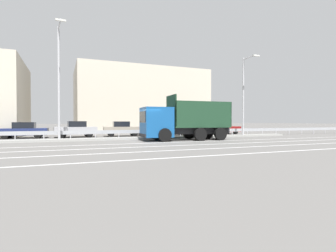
{
  "coord_description": "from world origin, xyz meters",
  "views": [
    {
      "loc": [
        -5.79,
        -19.77,
        1.57
      ],
      "look_at": [
        2.71,
        1.21,
        1.17
      ],
      "focal_mm": 28.0,
      "sensor_mm": 36.0,
      "label": 1
    }
  ],
  "objects_px": {
    "dump_truck": "(175,124)",
    "street_lamp_2": "(244,93)",
    "parked_car_4": "(76,129)",
    "parked_car_5": "(122,129)",
    "parked_car_3": "(23,130)",
    "street_lamp_1": "(59,78)",
    "median_road_sign": "(224,124)",
    "parked_car_7": "(221,128)",
    "parked_car_6": "(174,129)"
  },
  "relations": [
    {
      "from": "dump_truck",
      "to": "street_lamp_2",
      "type": "bearing_deg",
      "value": -72.32
    },
    {
      "from": "parked_car_4",
      "to": "parked_car_5",
      "type": "distance_m",
      "value": 4.62
    },
    {
      "from": "parked_car_4",
      "to": "parked_car_5",
      "type": "height_order",
      "value": "parked_car_4"
    },
    {
      "from": "parked_car_5",
      "to": "parked_car_3",
      "type": "bearing_deg",
      "value": -85.41
    },
    {
      "from": "street_lamp_1",
      "to": "parked_car_4",
      "type": "height_order",
      "value": "street_lamp_1"
    },
    {
      "from": "median_road_sign",
      "to": "parked_car_7",
      "type": "height_order",
      "value": "median_road_sign"
    },
    {
      "from": "street_lamp_1",
      "to": "parked_car_4",
      "type": "bearing_deg",
      "value": 74.77
    },
    {
      "from": "parked_car_5",
      "to": "parked_car_7",
      "type": "bearing_deg",
      "value": 93.75
    },
    {
      "from": "street_lamp_2",
      "to": "parked_car_3",
      "type": "bearing_deg",
      "value": 165.31
    },
    {
      "from": "median_road_sign",
      "to": "parked_car_5",
      "type": "distance_m",
      "value": 10.56
    },
    {
      "from": "street_lamp_2",
      "to": "parked_car_3",
      "type": "height_order",
      "value": "street_lamp_2"
    },
    {
      "from": "parked_car_7",
      "to": "parked_car_4",
      "type": "bearing_deg",
      "value": -93.3
    },
    {
      "from": "parked_car_6",
      "to": "parked_car_7",
      "type": "distance_m",
      "value": 6.45
    },
    {
      "from": "median_road_sign",
      "to": "parked_car_6",
      "type": "xyz_separation_m",
      "value": [
        -3.46,
        4.68,
        -0.58
      ]
    },
    {
      "from": "median_road_sign",
      "to": "parked_car_5",
      "type": "bearing_deg",
      "value": 150.68
    },
    {
      "from": "parked_car_3",
      "to": "parked_car_4",
      "type": "relative_size",
      "value": 1.07
    },
    {
      "from": "dump_truck",
      "to": "parked_car_7",
      "type": "height_order",
      "value": "dump_truck"
    },
    {
      "from": "dump_truck",
      "to": "parked_car_4",
      "type": "bearing_deg",
      "value": 47.72
    },
    {
      "from": "street_lamp_1",
      "to": "parked_car_5",
      "type": "xyz_separation_m",
      "value": [
        6.07,
        5.44,
        -4.19
      ]
    },
    {
      "from": "dump_truck",
      "to": "parked_car_4",
      "type": "xyz_separation_m",
      "value": [
        -7.36,
        7.51,
        -0.59
      ]
    },
    {
      "from": "street_lamp_1",
      "to": "parked_car_4",
      "type": "distance_m",
      "value": 6.91
    },
    {
      "from": "street_lamp_2",
      "to": "parked_car_7",
      "type": "height_order",
      "value": "street_lamp_2"
    },
    {
      "from": "parked_car_5",
      "to": "parked_car_6",
      "type": "distance_m",
      "value": 5.76
    },
    {
      "from": "parked_car_6",
      "to": "street_lamp_2",
      "type": "bearing_deg",
      "value": -134.38
    },
    {
      "from": "parked_car_4",
      "to": "median_road_sign",
      "type": "bearing_deg",
      "value": -113.32
    },
    {
      "from": "dump_truck",
      "to": "parked_car_7",
      "type": "relative_size",
      "value": 1.67
    },
    {
      "from": "dump_truck",
      "to": "street_lamp_2",
      "type": "xyz_separation_m",
      "value": [
        8.8,
        2.26,
        3.16
      ]
    },
    {
      "from": "street_lamp_2",
      "to": "parked_car_3",
      "type": "xyz_separation_m",
      "value": [
        -20.74,
        5.44,
        -3.79
      ]
    },
    {
      "from": "dump_truck",
      "to": "parked_car_3",
      "type": "distance_m",
      "value": 14.22
    },
    {
      "from": "dump_truck",
      "to": "median_road_sign",
      "type": "bearing_deg",
      "value": -65.84
    },
    {
      "from": "dump_truck",
      "to": "parked_car_3",
      "type": "height_order",
      "value": "dump_truck"
    },
    {
      "from": "dump_truck",
      "to": "street_lamp_1",
      "type": "height_order",
      "value": "street_lamp_1"
    },
    {
      "from": "street_lamp_2",
      "to": "parked_car_7",
      "type": "bearing_deg",
      "value": 82.82
    },
    {
      "from": "street_lamp_2",
      "to": "parked_car_5",
      "type": "bearing_deg",
      "value": 155.02
    },
    {
      "from": "dump_truck",
      "to": "parked_car_6",
      "type": "height_order",
      "value": "dump_truck"
    },
    {
      "from": "median_road_sign",
      "to": "street_lamp_1",
      "type": "bearing_deg",
      "value": -178.98
    },
    {
      "from": "street_lamp_2",
      "to": "parked_car_5",
      "type": "height_order",
      "value": "street_lamp_2"
    },
    {
      "from": "street_lamp_1",
      "to": "parked_car_5",
      "type": "height_order",
      "value": "street_lamp_1"
    },
    {
      "from": "street_lamp_1",
      "to": "street_lamp_2",
      "type": "relative_size",
      "value": 1.1
    },
    {
      "from": "median_road_sign",
      "to": "parked_car_3",
      "type": "distance_m",
      "value": 19.14
    },
    {
      "from": "dump_truck",
      "to": "median_road_sign",
      "type": "height_order",
      "value": "dump_truck"
    },
    {
      "from": "parked_car_3",
      "to": "parked_car_7",
      "type": "height_order",
      "value": "parked_car_3"
    },
    {
      "from": "dump_truck",
      "to": "parked_car_4",
      "type": "height_order",
      "value": "dump_truck"
    },
    {
      "from": "street_lamp_2",
      "to": "parked_car_4",
      "type": "bearing_deg",
      "value": 162.0
    },
    {
      "from": "street_lamp_1",
      "to": "dump_truck",
      "type": "bearing_deg",
      "value": -13.97
    },
    {
      "from": "street_lamp_2",
      "to": "parked_car_6",
      "type": "xyz_separation_m",
      "value": [
        -5.8,
        4.88,
        -3.83
      ]
    },
    {
      "from": "street_lamp_2",
      "to": "dump_truck",
      "type": "bearing_deg",
      "value": -165.61
    },
    {
      "from": "parked_car_6",
      "to": "parked_car_5",
      "type": "bearing_deg",
      "value": 80.83
    },
    {
      "from": "parked_car_3",
      "to": "parked_car_4",
      "type": "bearing_deg",
      "value": -90.16
    },
    {
      "from": "median_road_sign",
      "to": "street_lamp_1",
      "type": "relative_size",
      "value": 0.27
    }
  ]
}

